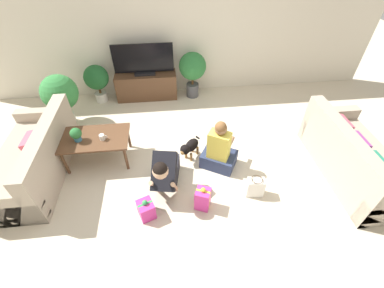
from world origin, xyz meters
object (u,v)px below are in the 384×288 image
potted_plant_corner_left (60,94)px  person_kneeling (166,171)px  gift_bag_a (255,187)px  gift_box_b (203,199)px  dog (190,147)px  mug (102,137)px  sofa_right (353,159)px  sofa_left (35,159)px  potted_plant_back_left (97,79)px  person_sitting (219,151)px  potted_plant_back_right (192,69)px  tv (143,61)px  coffee_table (95,140)px  tv_console (147,86)px  gift_box_a (146,209)px  tabletop_plant (76,134)px

potted_plant_corner_left → person_kneeling: (1.82, -1.82, -0.28)m
gift_bag_a → gift_box_b: bearing=-170.8°
dog → mug: bearing=-141.7°
sofa_right → mug: sofa_right is taller
potted_plant_corner_left → person_kneeling: 2.59m
sofa_left → potted_plant_back_left: bearing=162.1°
person_sitting → sofa_right: bearing=-160.8°
sofa_left → potted_plant_back_left: sofa_left is taller
gift_box_b → potted_plant_back_left: bearing=121.8°
person_sitting → gift_box_b: size_ratio=2.30×
sofa_right → potted_plant_back_right: bearing=40.7°
gift_box_b → tv: bearing=105.3°
coffee_table → tv_console: size_ratio=0.81×
person_kneeling → dog: (0.40, 0.59, -0.12)m
potted_plant_back_left → gift_box_b: bearing=-58.2°
gift_bag_a → potted_plant_back_left: bearing=132.7°
person_sitting → gift_box_a: (-1.12, -0.81, -0.19)m
gift_box_b → gift_bag_a: size_ratio=1.19×
sofa_left → sofa_right: same height
coffee_table → gift_box_b: bearing=-35.1°
mug → person_sitting: bearing=-9.0°
tv → potted_plant_corner_left: (-1.49, -0.76, -0.19)m
tabletop_plant → tv_console: bearing=63.1°
coffee_table → tabletop_plant: (-0.23, -0.04, 0.17)m
dog → mug: (-1.33, 0.06, 0.28)m
coffee_table → gift_box_b: 1.91m
person_sitting → dog: (-0.43, 0.22, -0.08)m
potted_plant_corner_left → person_sitting: bearing=-28.6°
coffee_table → potted_plant_back_left: size_ratio=1.29×
sofa_left → tv: size_ratio=1.58×
person_sitting → tv: bearing=-32.6°
tv_console → person_kneeling: size_ratio=1.51×
tabletop_plant → person_sitting: bearing=-8.0°
sofa_left → mug: sofa_left is taller
person_kneeling → gift_box_b: 0.64m
person_sitting → gift_bag_a: bearing=153.3°
potted_plant_back_left → person_kneeling: bearing=-62.4°
sofa_right → person_kneeling: (-2.83, -0.01, 0.06)m
person_kneeling → tabletop_plant: 1.48m
tv_console → gift_bag_a: tv_console is taller
sofa_right → dog: 2.49m
dog → tv_console: bearing=151.1°
gift_box_b → mug: 1.78m
potted_plant_back_left → potted_plant_corner_left: bearing=-125.3°
person_kneeling → mug: bearing=155.5°
dog → gift_bag_a: size_ratio=1.23×
tv → person_kneeling: (0.33, -2.58, -0.47)m
sofa_left → mug: bearing=97.3°
sofa_left → person_sitting: person_sitting is taller
tv → dog: size_ratio=2.97×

